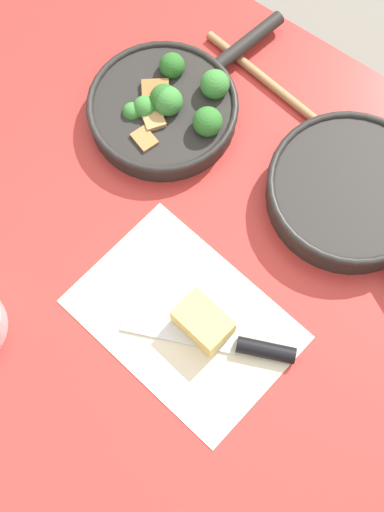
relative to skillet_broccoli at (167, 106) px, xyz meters
The scene contains 8 objects.
ground_plane 0.81m from the skillet_broccoli, 44.52° to the right, with size 14.00×14.00×0.00m, color slate.
dining_table_red 0.28m from the skillet_broccoli, 44.52° to the right, with size 1.21×0.92×0.74m.
skillet_broccoli is the anchor object (origin of this frame).
skillet_eggs 0.32m from the skillet_broccoli, ahead, with size 0.39×0.27×0.05m.
wooden_spoon 0.24m from the skillet_broccoli, 33.76° to the left, with size 0.39×0.08×0.02m.
parchment_sheet 0.35m from the skillet_broccoli, 48.63° to the right, with size 0.34×0.26×0.00m.
grater_knife 0.40m from the skillet_broccoli, 38.95° to the right, with size 0.24×0.13×0.02m.
cheese_block 0.36m from the skillet_broccoli, 44.60° to the right, with size 0.09×0.06×0.05m.
Camera 1 is at (0.23, -0.30, 1.76)m, focal length 50.00 mm.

